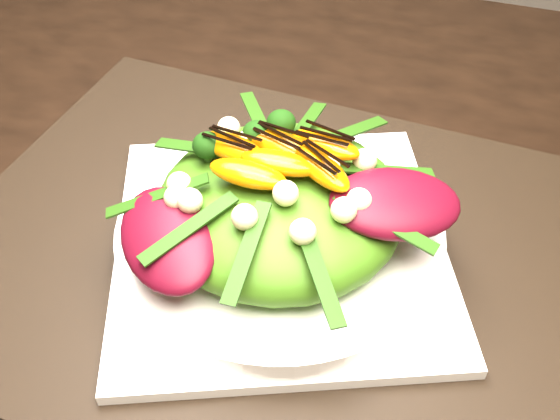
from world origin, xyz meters
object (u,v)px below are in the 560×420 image
(placemat, at_px, (280,250))
(salad_bowl, at_px, (280,232))
(plate_base, at_px, (280,244))
(dining_table, at_px, (49,167))
(orange_segment, at_px, (282,145))
(lettuce_mound, at_px, (280,205))

(placemat, relative_size, salad_bowl, 2.10)
(plate_base, distance_m, salad_bowl, 0.01)
(dining_table, relative_size, orange_segment, 27.55)
(plate_base, bearing_deg, salad_bowl, 0.00)
(salad_bowl, bearing_deg, plate_base, 0.00)
(placemat, bearing_deg, salad_bowl, -165.96)
(dining_table, distance_m, lettuce_mound, 0.27)
(dining_table, xyz_separation_m, salad_bowl, (0.26, -0.05, 0.04))
(plate_base, height_order, lettuce_mound, lettuce_mound)
(lettuce_mound, bearing_deg, salad_bowl, -90.00)
(placemat, relative_size, orange_segment, 9.46)
(salad_bowl, distance_m, lettuce_mound, 0.03)
(placemat, relative_size, plate_base, 2.07)
(dining_table, bearing_deg, orange_segment, -6.30)
(dining_table, relative_size, plate_base, 6.03)
(lettuce_mound, bearing_deg, dining_table, 168.72)
(salad_bowl, relative_size, lettuce_mound, 1.36)
(plate_base, height_order, orange_segment, orange_segment)
(plate_base, bearing_deg, placemat, 14.04)
(placemat, xyz_separation_m, plate_base, (-0.00, -0.00, 0.01))
(orange_segment, bearing_deg, dining_table, 173.70)
(dining_table, distance_m, salad_bowl, 0.27)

